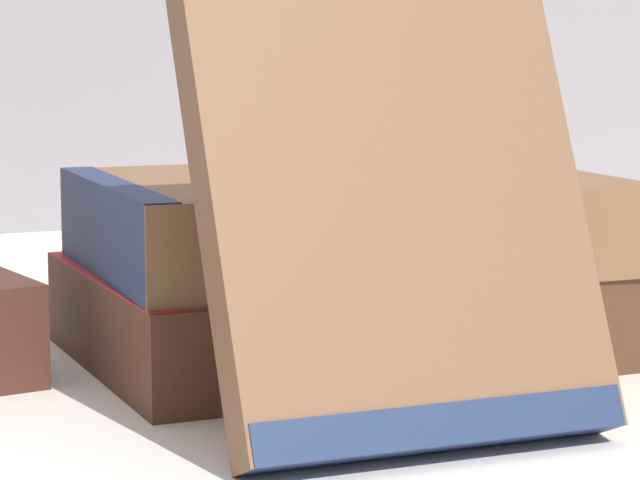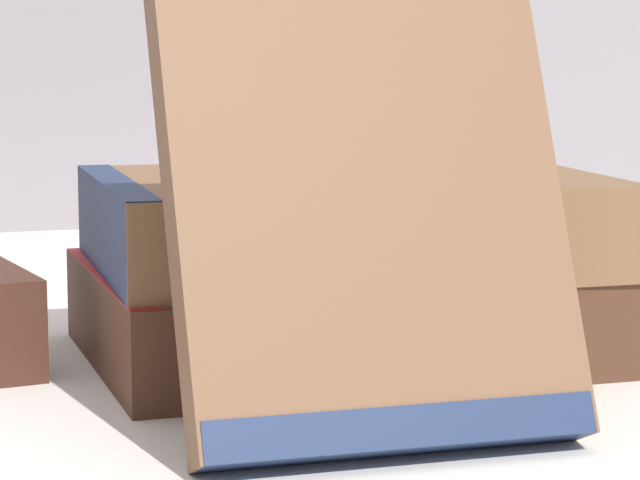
% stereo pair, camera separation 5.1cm
% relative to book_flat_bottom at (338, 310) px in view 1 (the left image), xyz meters
% --- Properties ---
extents(ground_plane, '(3.00, 3.00, 0.00)m').
position_rel_book_flat_bottom_xyz_m(ground_plane, '(-0.04, -0.06, -0.02)').
color(ground_plane, white).
extents(book_flat_bottom, '(0.20, 0.14, 0.04)m').
position_rel_book_flat_bottom_xyz_m(book_flat_bottom, '(0.00, 0.00, 0.00)').
color(book_flat_bottom, '#4C2D1E').
rests_on(book_flat_bottom, ground_plane).
extents(book_flat_top, '(0.18, 0.13, 0.03)m').
position_rel_book_flat_bottom_xyz_m(book_flat_top, '(-0.01, -0.00, 0.03)').
color(book_flat_top, brown).
rests_on(book_flat_top, book_flat_bottom).
extents(book_leaning_front, '(0.12, 0.07, 0.14)m').
position_rel_book_flat_bottom_xyz_m(book_leaning_front, '(-0.03, -0.11, 0.05)').
color(book_leaning_front, brown).
rests_on(book_leaning_front, ground_plane).
extents(pocket_watch, '(0.05, 0.06, 0.01)m').
position_rel_book_flat_bottom_xyz_m(pocket_watch, '(0.02, -0.02, 0.05)').
color(pocket_watch, silver).
rests_on(pocket_watch, book_flat_top).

